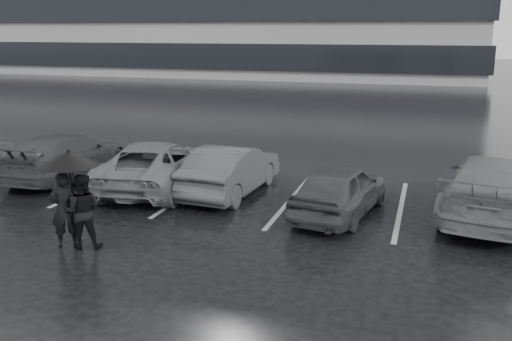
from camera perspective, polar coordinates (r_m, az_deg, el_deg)
The scene contains 10 objects.
ground at distance 12.84m, azimuth -1.79°, elevation -5.77°, with size 160.00×160.00×0.00m, color black.
car_main at distance 13.67m, azimuth 8.40°, elevation -1.89°, with size 1.50×3.72×1.27m, color black.
car_west_a at distance 15.30m, azimuth -2.52°, elevation 0.09°, with size 1.41×4.04×1.33m, color #28282A.
car_west_b at distance 16.06m, azimuth -10.03°, elevation 0.57°, with size 2.22×4.81×1.34m, color #4C4C4E.
car_west_c at distance 17.90m, azimuth -18.43°, elevation 1.43°, with size 1.87×4.59×1.33m, color black.
car_east at distance 14.44m, azimuth 22.57°, elevation -1.57°, with size 2.05×5.04×1.46m, color #4C4C4E.
pedestrian_left at distance 12.18m, azimuth -18.61°, elevation -3.72°, with size 0.57×0.38×1.57m, color black.
pedestrian_right at distance 12.02m, azimuth -17.00°, elevation -3.91°, with size 0.75×0.58×1.54m, color black.
umbrella at distance 11.92m, azimuth -18.19°, elevation 1.15°, with size 1.19×1.19×2.01m.
stall_stripes at distance 15.33m, azimuth -1.60°, elevation -2.44°, with size 19.72×5.00×0.00m.
Camera 1 is at (3.93, -11.42, 4.35)m, focal length 40.00 mm.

